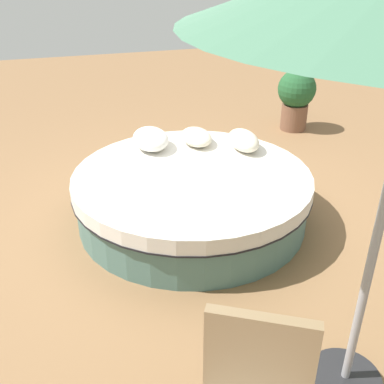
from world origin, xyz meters
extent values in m
plane|color=olive|center=(0.00, 0.00, 0.00)|extent=(16.00, 16.00, 0.00)
cylinder|color=#4C726B|center=(0.00, 0.00, 0.18)|extent=(2.20, 2.20, 0.36)
cylinder|color=black|center=(0.00, 0.00, 0.36)|extent=(2.27, 2.27, 0.02)
cylinder|color=silver|center=(0.00, 0.00, 0.43)|extent=(2.26, 2.26, 0.14)
ellipsoid|color=beige|center=(0.41, -0.68, 0.60)|extent=(0.49, 0.29, 0.20)
ellipsoid|color=beige|center=(0.69, -0.25, 0.58)|extent=(0.48, 0.31, 0.16)
ellipsoid|color=white|center=(0.71, 0.24, 0.61)|extent=(0.53, 0.37, 0.21)
cube|color=#997A56|center=(-2.39, 0.38, 0.73)|extent=(0.31, 0.48, 0.50)
cylinder|color=#262628|center=(-2.15, -0.35, 0.04)|extent=(0.44, 0.44, 0.08)
cylinder|color=#99999E|center=(-2.15, -0.35, 1.23)|extent=(0.05, 0.05, 2.46)
cylinder|color=brown|center=(2.00, -2.14, 0.19)|extent=(0.37, 0.37, 0.37)
sphere|color=#23562D|center=(2.00, -2.14, 0.60)|extent=(0.54, 0.54, 0.54)
camera|label=1|loc=(-3.77, 1.12, 2.43)|focal=43.28mm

